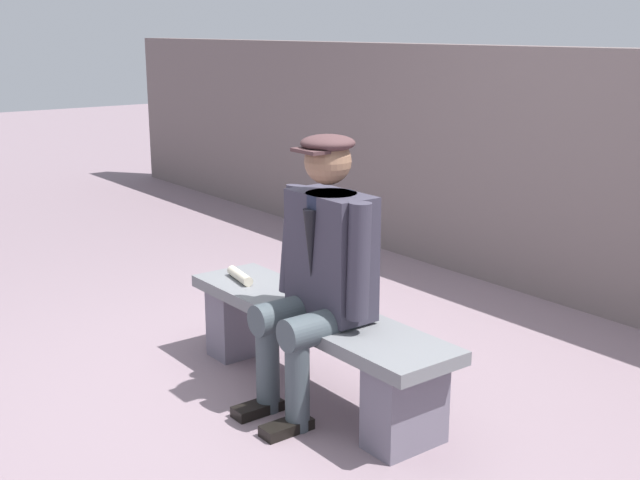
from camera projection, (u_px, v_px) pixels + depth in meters
name	position (u px, v px, depth m)	size (l,w,h in m)	color
ground_plane	(313.00, 393.00, 4.03)	(30.00, 30.00, 0.00)	gray
bench	(313.00, 338.00, 3.96)	(1.67, 0.40, 0.44)	slate
seated_man	(320.00, 265.00, 3.71)	(0.59, 0.58, 1.29)	#353240
rolled_magazine	(240.00, 276.00, 4.34)	(0.05, 0.05, 0.24)	beige
stadium_wall	(593.00, 181.00, 5.11)	(12.00, 0.24, 1.63)	#6A5D5D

